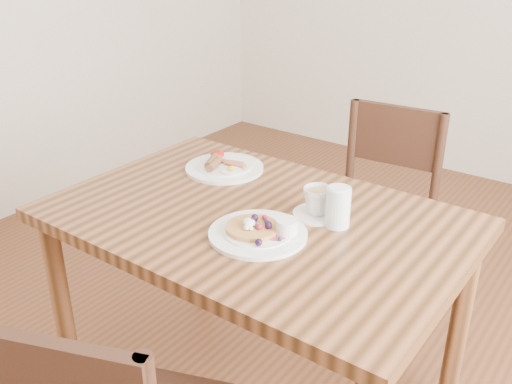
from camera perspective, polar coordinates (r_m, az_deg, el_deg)
dining_table at (r=1.72m, az=-0.00°, el=-5.11°), size 1.20×0.80×0.75m
chair_far at (r=2.33m, az=12.11°, el=-1.60°), size 0.45×0.45×0.88m
pancake_plate at (r=1.55m, az=0.39°, el=-3.94°), size 0.27×0.27×0.06m
breakfast_plate at (r=1.97m, az=-3.29°, el=2.58°), size 0.27×0.27×0.04m
teacup_saucer at (r=1.65m, az=6.15°, el=-1.12°), size 0.14×0.14×0.09m
water_glass at (r=1.60m, az=8.20°, el=-1.50°), size 0.07×0.07×0.12m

